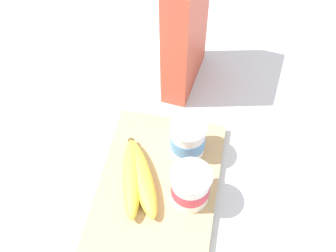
{
  "coord_description": "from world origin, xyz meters",
  "views": [
    {
      "loc": [
        0.41,
        0.1,
        0.78
      ],
      "look_at": [
        -0.11,
        0.0,
        0.07
      ],
      "focal_mm": 47.14,
      "sensor_mm": 36.0,
      "label": 1
    }
  ],
  "objects_px": {
    "yogurt_cup_front": "(188,139)",
    "yogurt_cup_back": "(190,186)",
    "cereal_box": "(188,31)",
    "cutting_board": "(158,187)",
    "banana_bunch": "(137,177)"
  },
  "relations": [
    {
      "from": "cereal_box",
      "to": "yogurt_cup_back",
      "type": "bearing_deg",
      "value": -162.2
    },
    {
      "from": "cereal_box",
      "to": "yogurt_cup_front",
      "type": "distance_m",
      "value": 0.24
    },
    {
      "from": "yogurt_cup_front",
      "to": "yogurt_cup_back",
      "type": "xyz_separation_m",
      "value": [
        0.1,
        0.02,
        -0.0
      ]
    },
    {
      "from": "yogurt_cup_front",
      "to": "yogurt_cup_back",
      "type": "distance_m",
      "value": 0.11
    },
    {
      "from": "yogurt_cup_front",
      "to": "cereal_box",
      "type": "bearing_deg",
      "value": -169.9
    },
    {
      "from": "cereal_box",
      "to": "banana_bunch",
      "type": "height_order",
      "value": "cereal_box"
    },
    {
      "from": "yogurt_cup_front",
      "to": "banana_bunch",
      "type": "bearing_deg",
      "value": -42.59
    },
    {
      "from": "cutting_board",
      "to": "cereal_box",
      "type": "bearing_deg",
      "value": 179.11
    },
    {
      "from": "cutting_board",
      "to": "yogurt_cup_front",
      "type": "distance_m",
      "value": 0.11
    },
    {
      "from": "cutting_board",
      "to": "banana_bunch",
      "type": "bearing_deg",
      "value": -87.04
    },
    {
      "from": "cutting_board",
      "to": "cereal_box",
      "type": "height_order",
      "value": "cereal_box"
    },
    {
      "from": "yogurt_cup_front",
      "to": "banana_bunch",
      "type": "relative_size",
      "value": 0.45
    },
    {
      "from": "yogurt_cup_back",
      "to": "banana_bunch",
      "type": "bearing_deg",
      "value": -96.86
    },
    {
      "from": "cutting_board",
      "to": "cereal_box",
      "type": "relative_size",
      "value": 1.14
    },
    {
      "from": "cutting_board",
      "to": "banana_bunch",
      "type": "height_order",
      "value": "banana_bunch"
    }
  ]
}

